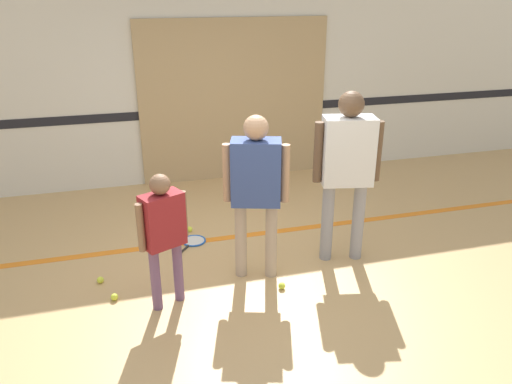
{
  "coord_description": "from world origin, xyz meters",
  "views": [
    {
      "loc": [
        -1.0,
        -4.26,
        2.71
      ],
      "look_at": [
        0.16,
        -0.06,
        0.91
      ],
      "focal_mm": 35.0,
      "sensor_mm": 36.0,
      "label": 1
    }
  ],
  "objects_px": {
    "tennis_ball_near_instructor": "(282,286)",
    "tennis_ball_stray_left": "(114,297)",
    "tennis_ball_stray_right": "(100,280)",
    "person_student_left": "(163,227)",
    "person_instructor": "(256,181)",
    "racket_spare_on_floor": "(193,241)",
    "person_student_right": "(347,160)",
    "tennis_ball_by_spare_racket": "(190,229)"
  },
  "relations": [
    {
      "from": "tennis_ball_near_instructor",
      "to": "tennis_ball_stray_left",
      "type": "relative_size",
      "value": 1.0
    },
    {
      "from": "tennis_ball_stray_right",
      "to": "person_student_left",
      "type": "bearing_deg",
      "value": -40.36
    },
    {
      "from": "person_instructor",
      "to": "person_student_left",
      "type": "relative_size",
      "value": 1.3
    },
    {
      "from": "person_student_left",
      "to": "racket_spare_on_floor",
      "type": "height_order",
      "value": "person_student_left"
    },
    {
      "from": "person_student_left",
      "to": "person_student_right",
      "type": "distance_m",
      "value": 1.93
    },
    {
      "from": "tennis_ball_near_instructor",
      "to": "tennis_ball_by_spare_racket",
      "type": "relative_size",
      "value": 1.0
    },
    {
      "from": "person_student_right",
      "to": "tennis_ball_by_spare_racket",
      "type": "distance_m",
      "value": 2.1
    },
    {
      "from": "person_student_right",
      "to": "racket_spare_on_floor",
      "type": "xyz_separation_m",
      "value": [
        -1.48,
        0.76,
        -1.1
      ]
    },
    {
      "from": "person_student_left",
      "to": "tennis_ball_stray_right",
      "type": "xyz_separation_m",
      "value": [
        -0.62,
        0.52,
        -0.75
      ]
    },
    {
      "from": "person_instructor",
      "to": "tennis_ball_by_spare_racket",
      "type": "bearing_deg",
      "value": 131.6
    },
    {
      "from": "tennis_ball_stray_right",
      "to": "person_student_right",
      "type": "bearing_deg",
      "value": -3.82
    },
    {
      "from": "racket_spare_on_floor",
      "to": "tennis_ball_near_instructor",
      "type": "bearing_deg",
      "value": 68.04
    },
    {
      "from": "person_student_right",
      "to": "tennis_ball_by_spare_racket",
      "type": "xyz_separation_m",
      "value": [
        -1.48,
        1.04,
        -1.08
      ]
    },
    {
      "from": "person_instructor",
      "to": "person_student_left",
      "type": "distance_m",
      "value": 0.97
    },
    {
      "from": "person_student_right",
      "to": "tennis_ball_stray_right",
      "type": "distance_m",
      "value": 2.72
    },
    {
      "from": "person_student_left",
      "to": "tennis_ball_stray_left",
      "type": "relative_size",
      "value": 19.25
    },
    {
      "from": "tennis_ball_stray_right",
      "to": "racket_spare_on_floor",
      "type": "bearing_deg",
      "value": 30.56
    },
    {
      "from": "tennis_ball_near_instructor",
      "to": "person_instructor",
      "type": "bearing_deg",
      "value": 118.29
    },
    {
      "from": "person_student_right",
      "to": "tennis_ball_stray_right",
      "type": "xyz_separation_m",
      "value": [
        -2.49,
        0.17,
        -1.08
      ]
    },
    {
      "from": "racket_spare_on_floor",
      "to": "person_student_right",
      "type": "bearing_deg",
      "value": 100.49
    },
    {
      "from": "person_student_left",
      "to": "tennis_ball_stray_right",
      "type": "distance_m",
      "value": 1.1
    },
    {
      "from": "tennis_ball_stray_left",
      "to": "person_student_left",
      "type": "bearing_deg",
      "value": -20.92
    },
    {
      "from": "tennis_ball_stray_left",
      "to": "tennis_ball_stray_right",
      "type": "bearing_deg",
      "value": 111.11
    },
    {
      "from": "tennis_ball_near_instructor",
      "to": "tennis_ball_by_spare_racket",
      "type": "xyz_separation_m",
      "value": [
        -0.68,
        1.44,
        0.0
      ]
    },
    {
      "from": "person_instructor",
      "to": "person_student_left",
      "type": "bearing_deg",
      "value": -146.34
    },
    {
      "from": "racket_spare_on_floor",
      "to": "tennis_ball_stray_right",
      "type": "bearing_deg",
      "value": -21.72
    },
    {
      "from": "racket_spare_on_floor",
      "to": "tennis_ball_near_instructor",
      "type": "height_order",
      "value": "tennis_ball_near_instructor"
    },
    {
      "from": "person_student_left",
      "to": "racket_spare_on_floor",
      "type": "xyz_separation_m",
      "value": [
        0.39,
        1.12,
        -0.78
      ]
    },
    {
      "from": "person_student_left",
      "to": "tennis_ball_by_spare_racket",
      "type": "height_order",
      "value": "person_student_left"
    },
    {
      "from": "person_instructor",
      "to": "tennis_ball_stray_left",
      "type": "height_order",
      "value": "person_instructor"
    },
    {
      "from": "racket_spare_on_floor",
      "to": "person_student_left",
      "type": "bearing_deg",
      "value": 18.37
    },
    {
      "from": "person_student_right",
      "to": "tennis_ball_near_instructor",
      "type": "height_order",
      "value": "person_student_right"
    },
    {
      "from": "person_student_left",
      "to": "person_instructor",
      "type": "bearing_deg",
      "value": -7.64
    },
    {
      "from": "person_student_left",
      "to": "tennis_ball_stray_right",
      "type": "relative_size",
      "value": 19.25
    },
    {
      "from": "tennis_ball_near_instructor",
      "to": "tennis_ball_stray_left",
      "type": "xyz_separation_m",
      "value": [
        -1.56,
        0.24,
        0.0
      ]
    },
    {
      "from": "person_student_left",
      "to": "tennis_ball_stray_left",
      "type": "bearing_deg",
      "value": 135.01
    },
    {
      "from": "person_instructor",
      "to": "person_student_left",
      "type": "xyz_separation_m",
      "value": [
        -0.91,
        -0.27,
        -0.23
      ]
    },
    {
      "from": "person_student_left",
      "to": "racket_spare_on_floor",
      "type": "relative_size",
      "value": 2.62
    },
    {
      "from": "person_instructor",
      "to": "racket_spare_on_floor",
      "type": "xyz_separation_m",
      "value": [
        -0.51,
        0.85,
        -1.01
      ]
    },
    {
      "from": "tennis_ball_by_spare_racket",
      "to": "tennis_ball_stray_left",
      "type": "height_order",
      "value": "same"
    },
    {
      "from": "person_student_left",
      "to": "tennis_ball_stray_right",
      "type": "height_order",
      "value": "person_student_left"
    },
    {
      "from": "tennis_ball_stray_left",
      "to": "racket_spare_on_floor",
      "type": "bearing_deg",
      "value": 46.74
    }
  ]
}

